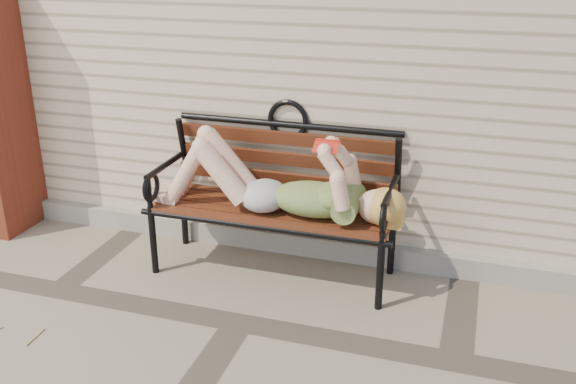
% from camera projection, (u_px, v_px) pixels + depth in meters
% --- Properties ---
extents(ground, '(80.00, 80.00, 0.00)m').
position_uv_depth(ground, '(239.00, 323.00, 3.80)').
color(ground, '#786D5C').
rests_on(ground, ground).
extents(house_wall, '(8.00, 4.00, 3.00)m').
position_uv_depth(house_wall, '(354.00, 9.00, 5.89)').
color(house_wall, '#C5B39A').
rests_on(house_wall, ground).
extents(foundation_strip, '(8.00, 0.10, 0.15)m').
position_uv_depth(foundation_strip, '(288.00, 242.00, 4.63)').
color(foundation_strip, gray).
rests_on(foundation_strip, ground).
extents(garden_bench, '(1.73, 0.69, 1.12)m').
position_uv_depth(garden_bench, '(277.00, 181.00, 4.22)').
color(garden_bench, black).
rests_on(garden_bench, ground).
extents(reading_woman, '(1.63, 0.37, 0.51)m').
position_uv_depth(reading_woman, '(272.00, 183.00, 4.08)').
color(reading_woman, '#0A354A').
rests_on(reading_woman, ground).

